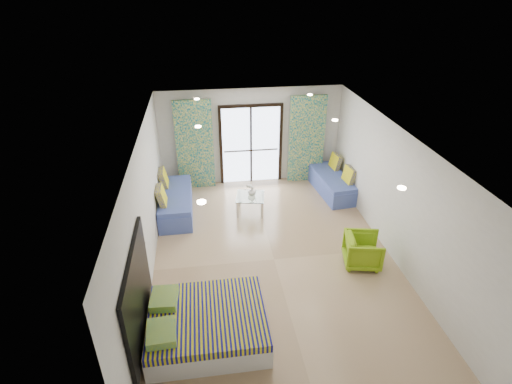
{
  "coord_description": "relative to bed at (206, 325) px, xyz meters",
  "views": [
    {
      "loc": [
        -1.33,
        -6.61,
        5.31
      ],
      "look_at": [
        -0.26,
        0.92,
        1.15
      ],
      "focal_mm": 28.0,
      "sensor_mm": 36.0,
      "label": 1
    }
  ],
  "objects": [
    {
      "name": "floor",
      "position": [
        1.48,
        1.86,
        -0.28
      ],
      "size": [
        5.0,
        7.5,
        0.01
      ],
      "primitive_type": null,
      "color": "#96795A",
      "rests_on": "ground"
    },
    {
      "name": "wall_back",
      "position": [
        1.48,
        5.61,
        1.07
      ],
      "size": [
        5.0,
        0.01,
        2.7
      ],
      "primitive_type": null,
      "color": "silver",
      "rests_on": "ground"
    },
    {
      "name": "switch_plate",
      "position": [
        -0.99,
        1.25,
        0.77
      ],
      "size": [
        0.02,
        0.1,
        0.1
      ],
      "primitive_type": "cube",
      "color": "silver",
      "rests_on": "wall_left"
    },
    {
      "name": "headboard",
      "position": [
        -0.98,
        0.0,
        0.77
      ],
      "size": [
        0.06,
        2.1,
        1.5
      ],
      "primitive_type": "cube",
      "color": "black",
      "rests_on": "floor"
    },
    {
      "name": "wall_front",
      "position": [
        1.48,
        -1.89,
        1.07
      ],
      "size": [
        5.0,
        0.01,
        2.7
      ],
      "primitive_type": null,
      "color": "silver",
      "rests_on": "ground"
    },
    {
      "name": "daybed_right",
      "position": [
        3.59,
        4.58,
        0.01
      ],
      "size": [
        0.91,
        1.93,
        0.92
      ],
      "rotation": [
        0.0,
        0.0,
        0.1
      ],
      "color": "#4457A3",
      "rests_on": "floor"
    },
    {
      "name": "downlight_b",
      "position": [
        2.88,
        -0.14,
        2.39
      ],
      "size": [
        0.12,
        0.12,
        0.02
      ],
      "primitive_type": "cylinder",
      "color": "#FFE0B2",
      "rests_on": "ceiling"
    },
    {
      "name": "downlight_d",
      "position": [
        2.88,
        2.86,
        2.39
      ],
      "size": [
        0.12,
        0.12,
        0.02
      ],
      "primitive_type": "cylinder",
      "color": "#FFE0B2",
      "rests_on": "ceiling"
    },
    {
      "name": "vase",
      "position": [
        1.27,
        3.9,
        0.28
      ],
      "size": [
        0.26,
        0.26,
        0.2
      ],
      "primitive_type": "imported",
      "rotation": [
        0.0,
        0.0,
        -0.34
      ],
      "color": "white",
      "rests_on": "coffee_table"
    },
    {
      "name": "armchair",
      "position": [
        3.25,
        1.48,
        0.09
      ],
      "size": [
        0.8,
        0.83,
        0.73
      ],
      "primitive_type": "imported",
      "rotation": [
        0.0,
        0.0,
        1.37
      ],
      "color": "#83AF16",
      "rests_on": "floor"
    },
    {
      "name": "curtain_left",
      "position": [
        -0.07,
        5.43,
        0.97
      ],
      "size": [
        1.0,
        0.1,
        2.5
      ],
      "primitive_type": "cube",
      "color": "beige",
      "rests_on": "floor"
    },
    {
      "name": "downlight_f",
      "position": [
        2.88,
        4.86,
        2.39
      ],
      "size": [
        0.12,
        0.12,
        0.02
      ],
      "primitive_type": "cylinder",
      "color": "#FFE0B2",
      "rests_on": "ceiling"
    },
    {
      "name": "downlight_e",
      "position": [
        0.08,
        4.86,
        2.39
      ],
      "size": [
        0.12,
        0.12,
        0.02
      ],
      "primitive_type": "cylinder",
      "color": "#FFE0B2",
      "rests_on": "ceiling"
    },
    {
      "name": "curtain_right",
      "position": [
        3.03,
        5.43,
        0.97
      ],
      "size": [
        1.0,
        0.1,
        2.5
      ],
      "primitive_type": "cube",
      "color": "beige",
      "rests_on": "floor"
    },
    {
      "name": "balcony_door",
      "position": [
        1.48,
        5.58,
        0.98
      ],
      "size": [
        1.76,
        0.08,
        2.28
      ],
      "color": "black",
      "rests_on": "floor"
    },
    {
      "name": "balcony_rail",
      "position": [
        1.48,
        5.59,
        0.67
      ],
      "size": [
        1.52,
        0.03,
        0.04
      ],
      "primitive_type": "cube",
      "color": "#595451",
      "rests_on": "balcony_door"
    },
    {
      "name": "ceiling",
      "position": [
        1.48,
        1.86,
        2.42
      ],
      "size": [
        5.0,
        7.5,
        0.01
      ],
      "primitive_type": null,
      "color": "silver",
      "rests_on": "ground"
    },
    {
      "name": "bed",
      "position": [
        0.0,
        0.0,
        0.0
      ],
      "size": [
        1.91,
        1.56,
        0.66
      ],
      "color": "silver",
      "rests_on": "floor"
    },
    {
      "name": "downlight_c",
      "position": [
        0.08,
        2.86,
        2.39
      ],
      "size": [
        0.12,
        0.12,
        0.02
      ],
      "primitive_type": "cylinder",
      "color": "#FFE0B2",
      "rests_on": "ceiling"
    },
    {
      "name": "downlight_a",
      "position": [
        0.08,
        -0.14,
        2.39
      ],
      "size": [
        0.12,
        0.12,
        0.02
      ],
      "primitive_type": "cylinder",
      "color": "#FFE0B2",
      "rests_on": "ceiling"
    },
    {
      "name": "coffee_table",
      "position": [
        1.23,
        3.85,
        0.13
      ],
      "size": [
        0.8,
        0.8,
        0.79
      ],
      "rotation": [
        0.0,
        0.0,
        -0.18
      ],
      "color": "silver",
      "rests_on": "floor"
    },
    {
      "name": "daybed_left",
      "position": [
        -0.64,
        4.09,
        0.03
      ],
      "size": [
        0.8,
        2.02,
        0.99
      ],
      "rotation": [
        0.0,
        0.0,
        0.01
      ],
      "color": "#4457A3",
      "rests_on": "floor"
    },
    {
      "name": "wall_left",
      "position": [
        -1.02,
        1.86,
        1.07
      ],
      "size": [
        0.01,
        7.5,
        2.7
      ],
      "primitive_type": null,
      "color": "silver",
      "rests_on": "ground"
    },
    {
      "name": "wall_right",
      "position": [
        3.98,
        1.86,
        1.07
      ],
      "size": [
        0.01,
        7.5,
        2.7
      ],
      "primitive_type": null,
      "color": "silver",
      "rests_on": "ground"
    }
  ]
}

